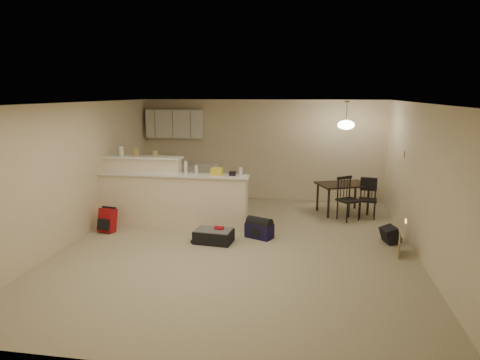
% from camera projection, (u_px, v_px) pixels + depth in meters
% --- Properties ---
extents(room, '(7.00, 7.02, 2.50)m').
position_uv_depth(room, '(239.00, 177.00, 7.33)').
color(room, '#B6AC8C').
rests_on(room, ground).
extents(breakfast_bar, '(3.08, 0.58, 1.39)m').
position_uv_depth(breakfast_bar, '(162.00, 196.00, 8.68)').
color(breakfast_bar, beige).
rests_on(breakfast_bar, ground).
extents(upper_cabinets, '(1.40, 0.34, 0.70)m').
position_uv_depth(upper_cabinets, '(175.00, 124.00, 10.75)').
color(upper_cabinets, white).
rests_on(upper_cabinets, room).
extents(kitchen_counter, '(1.80, 0.60, 0.90)m').
position_uv_depth(kitchen_counter, '(182.00, 181.00, 10.89)').
color(kitchen_counter, white).
rests_on(kitchen_counter, ground).
extents(thermostat, '(0.02, 0.12, 0.12)m').
position_uv_depth(thermostat, '(404.00, 154.00, 8.30)').
color(thermostat, beige).
rests_on(thermostat, room).
extents(jar, '(0.10, 0.10, 0.20)m').
position_uv_depth(jar, '(121.00, 151.00, 8.78)').
color(jar, silver).
rests_on(jar, breakfast_bar).
extents(cereal_box, '(0.10, 0.07, 0.16)m').
position_uv_depth(cereal_box, '(137.00, 152.00, 8.73)').
color(cereal_box, '#A08852').
rests_on(cereal_box, breakfast_bar).
extents(small_box, '(0.08, 0.06, 0.12)m').
position_uv_depth(small_box, '(156.00, 154.00, 8.67)').
color(small_box, '#A08852').
rests_on(small_box, breakfast_bar).
extents(bottle_a, '(0.07, 0.07, 0.26)m').
position_uv_depth(bottle_a, '(186.00, 168.00, 8.40)').
color(bottle_a, silver).
rests_on(bottle_a, breakfast_bar).
extents(bottle_b, '(0.06, 0.06, 0.18)m').
position_uv_depth(bottle_b, '(196.00, 170.00, 8.37)').
color(bottle_b, silver).
rests_on(bottle_b, breakfast_bar).
extents(bag_lump, '(0.22, 0.18, 0.14)m').
position_uv_depth(bag_lump, '(217.00, 172.00, 8.31)').
color(bag_lump, '#A08852').
rests_on(bag_lump, breakfast_bar).
extents(pouch, '(0.12, 0.10, 0.08)m').
position_uv_depth(pouch, '(232.00, 174.00, 8.26)').
color(pouch, '#A08852').
rests_on(pouch, breakfast_bar).
extents(extra_item_x, '(0.07, 0.07, 0.17)m').
position_uv_depth(extra_item_x, '(241.00, 171.00, 8.23)').
color(extra_item_x, silver).
rests_on(extra_item_x, breakfast_bar).
extents(dining_table, '(1.29, 1.09, 0.68)m').
position_uv_depth(dining_table, '(343.00, 187.00, 9.53)').
color(dining_table, black).
rests_on(dining_table, ground).
extents(pendant_lamp, '(0.36, 0.36, 0.62)m').
position_uv_depth(pendant_lamp, '(346.00, 124.00, 9.25)').
color(pendant_lamp, brown).
rests_on(pendant_lamp, room).
extents(dining_chair_near, '(0.55, 0.55, 0.92)m').
position_uv_depth(dining_chair_near, '(349.00, 199.00, 9.02)').
color(dining_chair_near, black).
rests_on(dining_chair_near, ground).
extents(dining_chair_far, '(0.41, 0.39, 0.84)m').
position_uv_depth(dining_chair_far, '(368.00, 199.00, 9.20)').
color(dining_chair_far, black).
rests_on(dining_chair_far, ground).
extents(suitcase, '(0.71, 0.50, 0.23)m').
position_uv_depth(suitcase, '(214.00, 236.00, 7.74)').
color(suitcase, black).
rests_on(suitcase, ground).
extents(red_backpack, '(0.34, 0.25, 0.46)m').
position_uv_depth(red_backpack, '(107.00, 220.00, 8.31)').
color(red_backpack, '#AB1318').
rests_on(red_backpack, ground).
extents(navy_duffel, '(0.56, 0.45, 0.27)m').
position_uv_depth(navy_duffel, '(259.00, 231.00, 7.99)').
color(navy_duffel, '#15123A').
rests_on(navy_duffel, ground).
extents(black_daypack, '(0.31, 0.38, 0.29)m').
position_uv_depth(black_daypack, '(390.00, 235.00, 7.71)').
color(black_daypack, black).
rests_on(black_daypack, ground).
extents(cardboard_sheet, '(0.10, 0.43, 0.33)m').
position_uv_depth(cardboard_sheet, '(399.00, 246.00, 7.10)').
color(cardboard_sheet, '#A08852').
rests_on(cardboard_sheet, ground).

